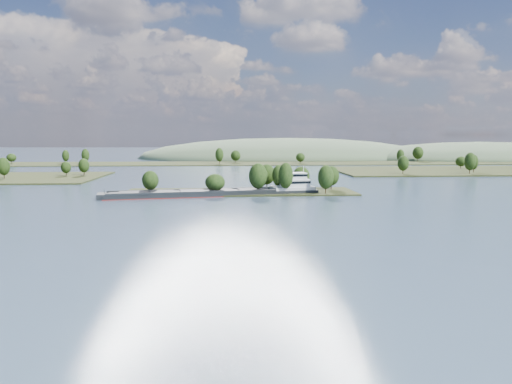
{
  "coord_description": "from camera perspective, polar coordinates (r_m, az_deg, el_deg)",
  "views": [
    {
      "loc": [
        -6.65,
        -37.28,
        25.28
      ],
      "look_at": [
        3.77,
        130.0,
        6.0
      ],
      "focal_mm": 35.0,
      "sensor_mm": 36.0,
      "label": 1
    }
  ],
  "objects": [
    {
      "name": "hill_east",
      "position": [
        573.65,
        24.19,
        3.46
      ],
      "size": [
        260.0,
        140.0,
        36.0
      ],
      "primitive_type": "ellipsoid",
      "color": "#485D3F",
      "rests_on": "ground"
    },
    {
      "name": "hill_west",
      "position": [
        541.99,
        3.51,
        3.88
      ],
      "size": [
        320.0,
        160.0,
        44.0
      ],
      "primitive_type": "ellipsoid",
      "color": "#485D3F",
      "rests_on": "ground"
    },
    {
      "name": "cargo_barge",
      "position": [
        209.59,
        -3.35,
        0.05
      ],
      "size": [
        91.48,
        26.42,
        12.3
      ],
      "color": "black",
      "rests_on": "ground"
    },
    {
      "name": "ground",
      "position": [
        159.44,
        -1.13,
        -2.56
      ],
      "size": [
        1800.0,
        1800.0,
        0.0
      ],
      "primitive_type": "plane",
      "color": "#354A5C",
      "rests_on": "ground"
    },
    {
      "name": "back_shoreline",
      "position": [
        438.08,
        -1.56,
        3.34
      ],
      "size": [
        900.0,
        60.0,
        15.15
      ],
      "color": "black",
      "rests_on": "ground"
    },
    {
      "name": "tree_island",
      "position": [
        217.7,
        0.04,
        0.94
      ],
      "size": [
        100.0,
        30.0,
        14.35
      ],
      "color": "black",
      "rests_on": "ground"
    }
  ]
}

